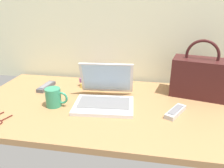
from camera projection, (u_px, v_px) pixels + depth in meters
name	position (u px, v px, depth m)	size (l,w,h in m)	color
desk	(119.00, 108.00, 1.18)	(1.60, 0.76, 0.03)	#A87A4C
laptop	(105.00, 95.00, 1.19)	(0.33, 0.32, 0.21)	silver
coffee_mug	(54.00, 97.00, 1.15)	(0.12, 0.08, 0.10)	#338C66
remote_control_near	(46.00, 86.00, 1.39)	(0.06, 0.16, 0.02)	#4C4C51
remote_control_far	(176.00, 112.00, 1.09)	(0.12, 0.16, 0.02)	#B7B7B7
handbag	(199.00, 77.00, 1.26)	(0.33, 0.22, 0.33)	#3F1919
book_stack	(96.00, 82.00, 1.43)	(0.20, 0.17, 0.06)	#D8BF4C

